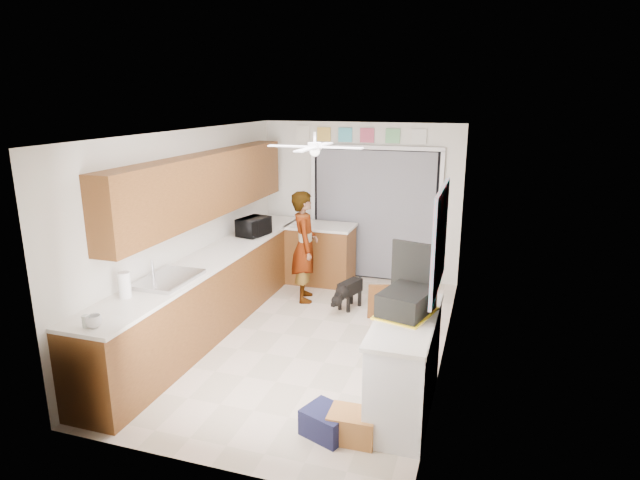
% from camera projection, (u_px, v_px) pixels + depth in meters
% --- Properties ---
extents(floor, '(5.00, 5.00, 0.00)m').
position_uv_depth(floor, '(310.00, 338.00, 6.61)').
color(floor, beige).
rests_on(floor, ground).
extents(ceiling, '(5.00, 5.00, 0.00)m').
position_uv_depth(ceiling, '(309.00, 132.00, 5.95)').
color(ceiling, white).
rests_on(ceiling, ground).
extents(wall_back, '(3.20, 0.00, 3.20)m').
position_uv_depth(wall_back, '(360.00, 201.00, 8.58)').
color(wall_back, silver).
rests_on(wall_back, ground).
extents(wall_front, '(3.20, 0.00, 3.20)m').
position_uv_depth(wall_front, '(201.00, 324.00, 3.98)').
color(wall_front, silver).
rests_on(wall_front, ground).
extents(wall_left, '(0.00, 5.00, 5.00)m').
position_uv_depth(wall_left, '(190.00, 230.00, 6.75)').
color(wall_left, silver).
rests_on(wall_left, ground).
extents(wall_right, '(0.00, 5.00, 5.00)m').
position_uv_depth(wall_right, '(449.00, 252.00, 5.81)').
color(wall_right, silver).
rests_on(wall_right, ground).
extents(left_base_cabinets, '(0.60, 4.80, 0.90)m').
position_uv_depth(left_base_cabinets, '(214.00, 292.00, 6.87)').
color(left_base_cabinets, brown).
rests_on(left_base_cabinets, floor).
extents(left_countertop, '(0.62, 4.80, 0.04)m').
position_uv_depth(left_countertop, '(213.00, 257.00, 6.75)').
color(left_countertop, white).
rests_on(left_countertop, left_base_cabinets).
extents(upper_cabinets, '(0.32, 4.00, 0.80)m').
position_uv_depth(upper_cabinets, '(207.00, 185.00, 6.75)').
color(upper_cabinets, brown).
rests_on(upper_cabinets, wall_left).
extents(sink_basin, '(0.50, 0.76, 0.06)m').
position_uv_depth(sink_basin, '(168.00, 280.00, 5.82)').
color(sink_basin, silver).
rests_on(sink_basin, left_countertop).
extents(faucet, '(0.03, 0.03, 0.22)m').
position_uv_depth(faucet, '(153.00, 270.00, 5.85)').
color(faucet, silver).
rests_on(faucet, left_countertop).
extents(peninsula_base, '(1.00, 0.60, 0.90)m').
position_uv_depth(peninsula_base, '(321.00, 255.00, 8.48)').
color(peninsula_base, brown).
rests_on(peninsula_base, floor).
extents(peninsula_top, '(1.04, 0.64, 0.04)m').
position_uv_depth(peninsula_top, '(321.00, 226.00, 8.35)').
color(peninsula_top, white).
rests_on(peninsula_top, peninsula_base).
extents(back_opening_recess, '(2.00, 0.06, 2.10)m').
position_uv_depth(back_opening_recess, '(374.00, 215.00, 8.53)').
color(back_opening_recess, black).
rests_on(back_opening_recess, wall_back).
extents(curtain_panel, '(1.90, 0.03, 2.05)m').
position_uv_depth(curtain_panel, '(374.00, 216.00, 8.49)').
color(curtain_panel, gray).
rests_on(curtain_panel, wall_back).
extents(door_trim_left, '(0.06, 0.04, 2.10)m').
position_uv_depth(door_trim_left, '(313.00, 211.00, 8.80)').
color(door_trim_left, white).
rests_on(door_trim_left, wall_back).
extents(door_trim_right, '(0.06, 0.04, 2.10)m').
position_uv_depth(door_trim_right, '(439.00, 220.00, 8.20)').
color(door_trim_right, white).
rests_on(door_trim_right, wall_back).
extents(door_trim_head, '(2.10, 0.04, 0.06)m').
position_uv_depth(door_trim_head, '(376.00, 148.00, 8.22)').
color(door_trim_head, white).
rests_on(door_trim_head, wall_back).
extents(header_frame_0, '(0.22, 0.02, 0.22)m').
position_uv_depth(header_frame_0, '(324.00, 134.00, 8.45)').
color(header_frame_0, gold).
rests_on(header_frame_0, wall_back).
extents(header_frame_1, '(0.22, 0.02, 0.22)m').
position_uv_depth(header_frame_1, '(345.00, 135.00, 8.35)').
color(header_frame_1, '#4AB6C7').
rests_on(header_frame_1, wall_back).
extents(header_frame_2, '(0.22, 0.02, 0.22)m').
position_uv_depth(header_frame_2, '(367.00, 135.00, 8.25)').
color(header_frame_2, '#BA465F').
rests_on(header_frame_2, wall_back).
extents(header_frame_3, '(0.22, 0.02, 0.22)m').
position_uv_depth(header_frame_3, '(393.00, 136.00, 8.13)').
color(header_frame_3, '#65B172').
rests_on(header_frame_3, wall_back).
extents(header_frame_4, '(0.22, 0.02, 0.22)m').
position_uv_depth(header_frame_4, '(419.00, 137.00, 8.01)').
color(header_frame_4, silver).
rests_on(header_frame_4, wall_back).
extents(route66_sign, '(0.22, 0.02, 0.26)m').
position_uv_depth(route66_sign, '(303.00, 134.00, 8.56)').
color(route66_sign, silver).
rests_on(route66_sign, wall_back).
extents(right_counter_base, '(0.50, 1.40, 0.90)m').
position_uv_depth(right_counter_base, '(405.00, 366.00, 4.99)').
color(right_counter_base, white).
rests_on(right_counter_base, floor).
extents(right_counter_top, '(0.54, 1.44, 0.04)m').
position_uv_depth(right_counter_top, '(406.00, 320.00, 4.87)').
color(right_counter_top, white).
rests_on(right_counter_top, right_counter_base).
extents(abstract_painting, '(0.03, 1.15, 0.95)m').
position_uv_depth(abstract_painting, '(440.00, 239.00, 4.79)').
color(abstract_painting, '#FF5D84').
rests_on(abstract_painting, wall_right).
extents(ceiling_fan, '(1.14, 1.14, 0.24)m').
position_uv_depth(ceiling_fan, '(315.00, 147.00, 6.18)').
color(ceiling_fan, white).
rests_on(ceiling_fan, ceiling).
extents(microwave, '(0.41, 0.53, 0.26)m').
position_uv_depth(microwave, '(254.00, 227.00, 7.69)').
color(microwave, black).
rests_on(microwave, left_countertop).
extents(cup, '(0.17, 0.17, 0.11)m').
position_uv_depth(cup, '(94.00, 321.00, 4.65)').
color(cup, white).
rests_on(cup, left_countertop).
extents(jar_b, '(0.08, 0.08, 0.11)m').
position_uv_depth(jar_b, '(86.00, 321.00, 4.66)').
color(jar_b, silver).
rests_on(jar_b, left_countertop).
extents(paper_towel_roll, '(0.13, 0.13, 0.26)m').
position_uv_depth(paper_towel_roll, '(125.00, 285.00, 5.32)').
color(paper_towel_roll, white).
rests_on(paper_towel_roll, left_countertop).
extents(suitcase, '(0.52, 0.61, 0.23)m').
position_uv_depth(suitcase, '(406.00, 302.00, 4.93)').
color(suitcase, black).
rests_on(suitcase, right_counter_top).
extents(suitcase_rim, '(0.57, 0.67, 0.02)m').
position_uv_depth(suitcase_rim, '(406.00, 313.00, 4.96)').
color(suitcase_rim, yellow).
rests_on(suitcase_rim, suitcase).
extents(suitcase_lid, '(0.41, 0.14, 0.50)m').
position_uv_depth(suitcase_lid, '(412.00, 267.00, 5.13)').
color(suitcase_lid, black).
rests_on(suitcase_lid, suitcase).
extents(cardboard_box, '(0.42, 0.32, 0.26)m').
position_uv_depth(cardboard_box, '(353.00, 426.00, 4.63)').
color(cardboard_box, '#AA6E35').
rests_on(cardboard_box, floor).
extents(navy_crate, '(0.48, 0.45, 0.24)m').
position_uv_depth(navy_crate, '(327.00, 422.00, 4.70)').
color(navy_crate, '#161838').
rests_on(navy_crate, floor).
extents(cabinet_door_panel, '(0.37, 0.23, 0.52)m').
position_uv_depth(cabinet_door_panel, '(381.00, 302.00, 7.06)').
color(cabinet_door_panel, brown).
rests_on(cabinet_door_panel, floor).
extents(man, '(0.57, 0.68, 1.61)m').
position_uv_depth(man, '(305.00, 246.00, 7.66)').
color(man, white).
rests_on(man, floor).
extents(dog, '(0.42, 0.62, 0.45)m').
position_uv_depth(dog, '(350.00, 293.00, 7.48)').
color(dog, black).
rests_on(dog, floor).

